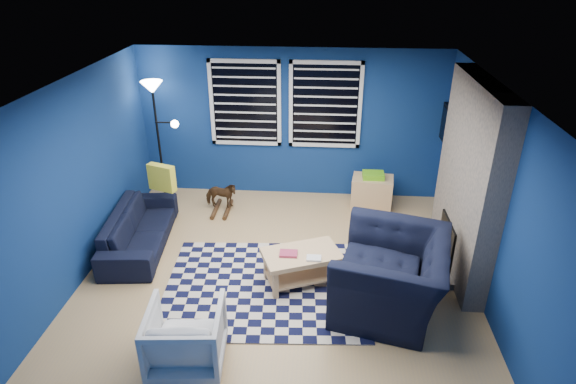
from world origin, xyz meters
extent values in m
plane|color=tan|center=(0.00, 0.00, 0.00)|extent=(5.00, 5.00, 0.00)
plane|color=white|center=(0.00, 0.00, 2.50)|extent=(5.00, 5.00, 0.00)
plane|color=navy|center=(0.00, 2.50, 1.25)|extent=(5.00, 0.00, 5.00)
plane|color=navy|center=(-2.50, 0.00, 1.25)|extent=(0.00, 5.00, 5.00)
plane|color=navy|center=(2.50, 0.00, 1.25)|extent=(0.00, 5.00, 5.00)
cube|color=gray|center=(2.37, 0.50, 1.25)|extent=(0.26, 2.00, 2.50)
cube|color=black|center=(2.23, 0.50, 0.35)|extent=(0.04, 0.70, 0.60)
cube|color=gray|center=(2.10, 0.50, 0.04)|extent=(0.50, 1.20, 0.08)
cube|color=black|center=(-0.75, 2.48, 1.60)|extent=(1.05, 0.02, 1.30)
cube|color=white|center=(-0.75, 2.47, 2.28)|extent=(1.17, 0.05, 0.06)
cube|color=white|center=(-0.75, 2.47, 0.92)|extent=(1.17, 0.05, 0.06)
cube|color=black|center=(0.55, 2.48, 1.60)|extent=(1.05, 0.02, 1.30)
cube|color=white|center=(0.55, 2.47, 2.28)|extent=(1.17, 0.05, 0.06)
cube|color=white|center=(0.55, 2.47, 0.92)|extent=(1.17, 0.05, 0.06)
cube|color=black|center=(2.45, 2.00, 1.40)|extent=(0.06, 1.00, 0.58)
cube|color=black|center=(2.42, 2.00, 1.40)|extent=(0.01, 0.92, 0.50)
cube|color=black|center=(-0.13, -0.21, 0.01)|extent=(2.62, 2.15, 0.02)
imported|color=black|center=(-2.03, 0.62, 0.27)|extent=(1.93, 0.91, 0.55)
imported|color=black|center=(1.37, -0.46, 0.45)|extent=(1.64, 1.51, 0.91)
imported|color=gray|center=(-0.77, -1.52, 0.35)|extent=(0.81, 0.83, 0.69)
imported|color=#422415|center=(-1.08, 1.71, 0.29)|extent=(0.25, 0.53, 0.44)
cube|color=tan|center=(0.32, -0.08, 0.42)|extent=(1.08, 0.86, 0.06)
cube|color=tan|center=(0.32, -0.08, 0.13)|extent=(0.97, 0.75, 0.03)
cube|color=#972B49|center=(0.16, -0.13, 0.47)|extent=(0.26, 0.23, 0.03)
cube|color=silver|center=(0.47, -0.21, 0.47)|extent=(0.22, 0.19, 0.03)
cube|color=tan|center=(-0.08, -0.29, 0.20)|extent=(0.08, 0.08, 0.38)
cube|color=tan|center=(0.72, -0.29, 0.20)|extent=(0.08, 0.08, 0.38)
cube|color=tan|center=(-0.08, 0.13, 0.20)|extent=(0.08, 0.08, 0.38)
cube|color=tan|center=(0.72, 0.13, 0.20)|extent=(0.08, 0.08, 0.38)
cube|color=tan|center=(1.36, 2.04, 0.27)|extent=(0.70, 0.51, 0.54)
cube|color=black|center=(1.36, 2.04, 0.27)|extent=(0.60, 0.45, 0.43)
cube|color=#64C216|center=(1.36, 2.04, 0.58)|extent=(0.37, 0.30, 0.09)
cylinder|color=black|center=(-2.15, 2.13, 0.02)|extent=(0.25, 0.25, 0.03)
cylinder|color=black|center=(-2.15, 2.13, 0.95)|extent=(0.04, 0.04, 1.88)
cone|color=white|center=(-2.15, 2.13, 1.92)|extent=(0.34, 0.34, 0.19)
sphere|color=white|center=(-1.83, 2.08, 1.35)|extent=(0.13, 0.13, 0.13)
cube|color=yellow|center=(-1.88, 1.34, 0.75)|extent=(0.45, 0.26, 0.41)
camera|label=1|loc=(0.54, -5.10, 3.81)|focal=30.00mm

